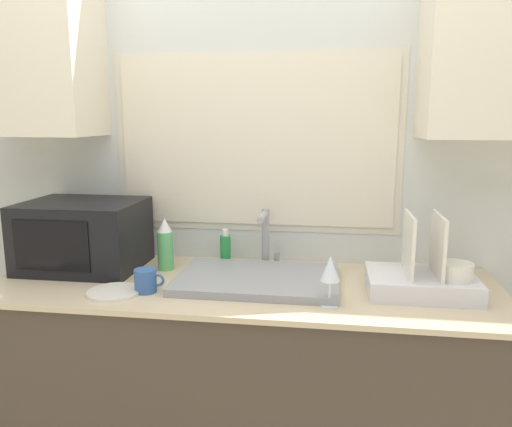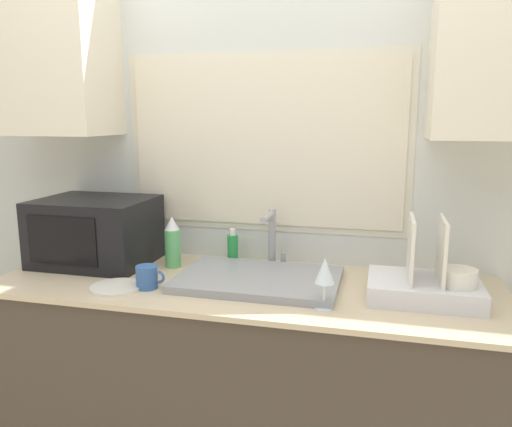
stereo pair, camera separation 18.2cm
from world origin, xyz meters
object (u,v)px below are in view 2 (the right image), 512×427
object	(u,v)px
microwave	(96,231)
wine_glass	(325,272)
dish_rack	(427,283)
faucet	(272,233)
mug_near_sink	(147,277)
spray_bottle	(173,243)
soap_bottle	(233,248)

from	to	relation	value
microwave	wine_glass	xyz separation A→B (m)	(1.03, -0.30, -0.01)
microwave	dish_rack	xyz separation A→B (m)	(1.36, -0.12, -0.08)
faucet	dish_rack	bearing A→B (deg)	-21.38
wine_glass	mug_near_sink	bearing A→B (deg)	176.38
faucet	microwave	xyz separation A→B (m)	(-0.76, -0.12, -0.01)
faucet	spray_bottle	xyz separation A→B (m)	(-0.41, -0.09, -0.04)
mug_near_sink	wine_glass	size ratio (longest dim) A/B	0.64
microwave	wine_glass	bearing A→B (deg)	-16.06
microwave	mug_near_sink	size ratio (longest dim) A/B	4.22
mug_near_sink	wine_glass	distance (m)	0.67
faucet	soap_bottle	distance (m)	0.20
dish_rack	mug_near_sink	world-z (taller)	dish_rack
dish_rack	microwave	bearing A→B (deg)	174.97
faucet	dish_rack	size ratio (longest dim) A/B	0.65
microwave	wine_glass	distance (m)	1.07
spray_bottle	mug_near_sink	xyz separation A→B (m)	(0.02, -0.28, -0.06)
faucet	microwave	size ratio (longest dim) A/B	0.52
mug_near_sink	wine_glass	bearing A→B (deg)	-3.62
soap_bottle	spray_bottle	bearing A→B (deg)	-152.35
dish_rack	soap_bottle	bearing A→B (deg)	161.42
soap_bottle	mug_near_sink	distance (m)	0.45
faucet	dish_rack	xyz separation A→B (m)	(0.61, -0.24, -0.09)
microwave	dish_rack	distance (m)	1.37
spray_bottle	microwave	bearing A→B (deg)	-176.02
faucet	spray_bottle	world-z (taller)	faucet
soap_bottle	wine_glass	size ratio (longest dim) A/B	0.87
faucet	dish_rack	world-z (taller)	dish_rack
spray_bottle	wine_glass	xyz separation A→B (m)	(0.68, -0.32, 0.02)
dish_rack	wine_glass	distance (m)	0.39
spray_bottle	soap_bottle	distance (m)	0.26
microwave	spray_bottle	size ratio (longest dim) A/B	2.18
microwave	faucet	bearing A→B (deg)	8.83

